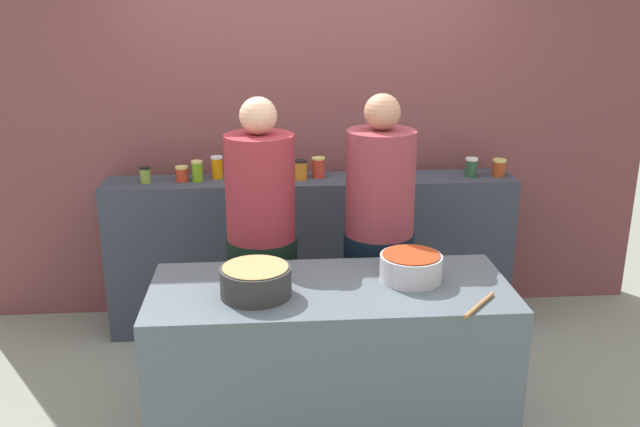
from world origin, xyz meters
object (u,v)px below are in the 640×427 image
Objects in this scene: preserve_jar_0 at (145,175)px; preserve_jar_4 at (247,169)px; preserve_jar_6 at (318,167)px; cook_with_tongs at (262,266)px; preserve_jar_5 at (301,170)px; cook_in_cap at (378,261)px; preserve_jar_7 at (389,169)px; preserve_jar_8 at (471,167)px; preserve_jar_9 at (499,168)px; cooking_pot_center at (411,267)px; cooking_pot_left at (256,281)px; preserve_jar_2 at (197,171)px; preserve_jar_1 at (182,174)px; preserve_jar_3 at (217,167)px; wooden_spoon at (479,305)px.

preserve_jar_0 is 0.65m from preserve_jar_4.
cook_with_tongs is at bearing -114.22° from preserve_jar_6.
preserve_jar_5 is at bearing -2.79° from preserve_jar_4.
cook_with_tongs is 0.65m from cook_in_cap.
preserve_jar_8 is at bearing -1.01° from preserve_jar_7.
cook_with_tongs is (-0.84, -0.78, -0.34)m from preserve_jar_7.
preserve_jar_5 is 1.32m from preserve_jar_9.
cooking_pot_center is at bearing -37.81° from cook_with_tongs.
preserve_jar_7 is at bearing 178.99° from preserve_jar_8.
cooking_pot_left reaches higher than cooking_pot_center.
cook_with_tongs reaches higher than preserve_jar_2.
preserve_jar_9 is at bearing -0.68° from preserve_jar_8.
cooking_pot_center is (-0.12, -1.34, -0.14)m from preserve_jar_7.
preserve_jar_2 is at bearing 179.45° from preserve_jar_9.
preserve_jar_8 is at bearing -0.54° from preserve_jar_2.
cooking_pot_center is (-0.67, -1.33, -0.15)m from preserve_jar_8.
preserve_jar_9 is 0.39× the size of cooking_pot_center.
preserve_jar_5 is (1.00, 0.01, 0.01)m from preserve_jar_0.
preserve_jar_5 is 1.12× the size of preserve_jar_9.
preserve_jar_5 is 0.40× the size of cooking_pot_left.
cook_in_cap is (1.16, -0.79, -0.33)m from preserve_jar_1.
preserve_jar_4 reaches higher than cooking_pot_left.
preserve_jar_3 is at bearing 163.75° from preserve_jar_4.
preserve_jar_8 is at bearing 46.27° from cook_in_cap.
cooking_pot_left is 1.12× the size of wooden_spoon.
preserve_jar_0 is at bearing -177.06° from preserve_jar_6.
preserve_jar_6 reaches higher than preserve_jar_7.
preserve_jar_7 is 0.55m from preserve_jar_8.
preserve_jar_8 is at bearing 63.14° from cooking_pot_center.
preserve_jar_9 is (1.86, -0.09, -0.02)m from preserve_jar_3.
preserve_jar_8 is 1.71m from wooden_spoon.
cook_in_cap is (-0.31, 0.88, -0.14)m from wooden_spoon.
preserve_jar_3 is at bearing 29.72° from preserve_jar_2.
cooking_pot_center is at bearing -71.01° from preserve_jar_5.
preserve_jar_1 is at bearing -179.34° from preserve_jar_4.
preserve_jar_0 is 1.12m from preserve_jar_6.
preserve_jar_2 is 0.96× the size of preserve_jar_4.
preserve_jar_2 is 1.18× the size of preserve_jar_7.
preserve_jar_4 is (0.20, -0.06, -0.00)m from preserve_jar_3.
preserve_jar_2 is 0.79m from preserve_jar_6.
preserve_jar_0 is at bearing -178.10° from preserve_jar_2.
cooking_pot_left is at bearing -170.69° from cooking_pot_center.
preserve_jar_2 is at bearing 1.90° from preserve_jar_0.
cook_with_tongs reaches higher than preserve_jar_4.
preserve_jar_1 is at bearing 108.42° from cooking_pot_left.
cooking_pot_center is (0.81, -1.35, -0.16)m from preserve_jar_4.
cook_in_cap is at bearing -63.13° from preserve_jar_5.
preserve_jar_0 is at bearing -169.89° from preserve_jar_3.
preserve_jar_8 is at bearing 29.07° from cook_with_tongs.
preserve_jar_1 is at bearing 179.10° from preserve_jar_5.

